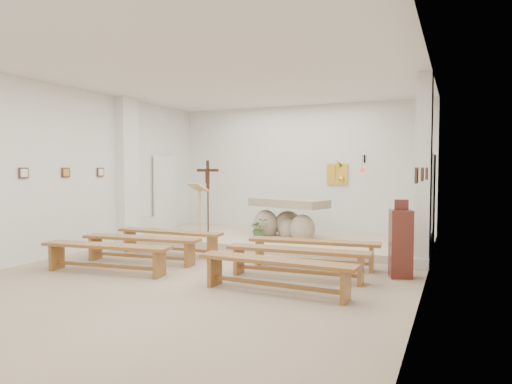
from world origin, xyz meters
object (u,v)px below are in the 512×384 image
at_px(bench_right_front, 314,247).
at_px(bench_left_third, 106,252).
at_px(lectern, 199,209).
at_px(donation_pedestal, 401,243).
at_px(crucifix_stand, 208,191).
at_px(altar, 287,221).
at_px(bench_right_second, 297,256).
at_px(bench_right_third, 276,268).
at_px(bench_left_front, 169,237).
at_px(bench_left_second, 141,243).

height_order(bench_right_front, bench_left_third, same).
height_order(lectern, donation_pedestal, lectern).
distance_m(crucifix_stand, bench_left_third, 4.05).
distance_m(altar, bench_left_third, 4.62).
bearing_deg(altar, bench_right_front, -41.24).
distance_m(bench_right_second, bench_right_third, 0.94).
relative_size(donation_pedestal, bench_left_front, 0.54).
bearing_deg(donation_pedestal, bench_right_front, 158.02).
distance_m(bench_right_second, bench_left_third, 3.28).
bearing_deg(altar, donation_pedestal, -22.16).
relative_size(donation_pedestal, bench_left_third, 0.54).
relative_size(lectern, bench_right_third, 0.54).
height_order(altar, bench_right_third, altar).
relative_size(bench_right_front, bench_left_second, 1.00).
height_order(bench_right_second, bench_left_third, same).
xyz_separation_m(altar, bench_right_third, (1.38, -4.27, -0.16)).
distance_m(lectern, bench_left_third, 3.70).
height_order(crucifix_stand, bench_right_third, crucifix_stand).
distance_m(crucifix_stand, bench_right_third, 5.29).
bearing_deg(bench_left_front, donation_pedestal, -2.13).
bearing_deg(bench_right_second, bench_left_front, 160.03).
height_order(lectern, crucifix_stand, crucifix_stand).
bearing_deg(bench_right_third, donation_pedestal, 50.95).
bearing_deg(bench_left_second, bench_right_front, 10.37).
relative_size(bench_right_second, bench_left_third, 1.00).
distance_m(bench_right_front, bench_left_third, 3.66).
xyz_separation_m(donation_pedestal, bench_right_front, (-1.53, 0.14, -0.19)).
distance_m(bench_left_front, bench_left_third, 1.88).
height_order(crucifix_stand, bench_right_second, crucifix_stand).
bearing_deg(bench_right_front, bench_right_second, -96.00).
bearing_deg(donation_pedestal, bench_left_second, 172.88).
distance_m(lectern, crucifix_stand, 0.53).
bearing_deg(bench_right_third, bench_left_front, 151.17).
relative_size(lectern, donation_pedestal, 1.00).
bearing_deg(bench_left_front, altar, 53.10).
bearing_deg(lectern, crucifix_stand, 93.12).
distance_m(bench_left_second, bench_right_second, 3.14).
relative_size(altar, bench_left_second, 0.87).
xyz_separation_m(lectern, donation_pedestal, (5.02, -1.92, -0.22)).
height_order(bench_right_second, bench_right_third, same).
bearing_deg(bench_left_second, donation_pedestal, 3.46).
bearing_deg(bench_right_front, bench_left_third, -155.02).
bearing_deg(bench_right_second, bench_right_third, -93.26).
distance_m(altar, bench_right_second, 3.60).
bearing_deg(lectern, bench_left_second, -62.89).
height_order(bench_left_second, bench_right_second, same).
bearing_deg(lectern, bench_right_second, -18.19).
bearing_deg(crucifix_stand, altar, -2.96).
bearing_deg(bench_right_second, donation_pedestal, 24.52).
distance_m(altar, lectern, 2.21).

